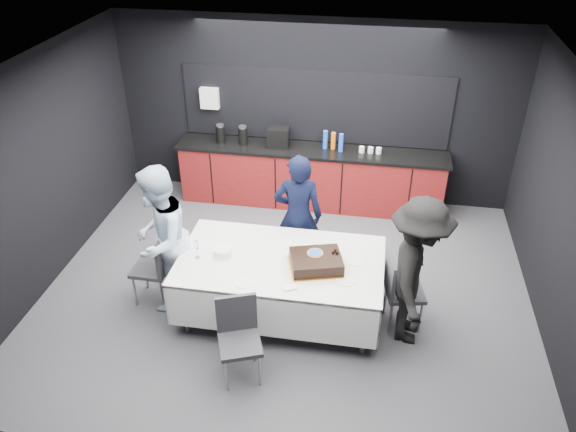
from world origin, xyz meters
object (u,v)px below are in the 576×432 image
Objects in this scene: chair_near at (239,332)px; person_left at (160,239)px; plate_stack at (223,252)px; chair_right at (399,286)px; person_center at (298,216)px; person_right at (416,272)px; champagne_flute at (196,246)px; chair_left at (157,264)px; party_table at (281,269)px; cake_assembly at (316,262)px.

person_left is (-1.15, 0.96, 0.37)m from chair_near.
chair_right is at bearing 2.43° from plate_stack.
person_center is 1.72m from person_right.
champagne_flute is (-0.28, -0.09, 0.11)m from plate_stack.
plate_stack is at bearing 91.07° from person_right.
person_center is (0.73, 0.88, 0.01)m from plate_stack.
chair_left is 3.02m from person_right.
person_left is (-1.41, -0.01, 0.26)m from party_table.
cake_assembly is 0.42× the size of person_center.
chair_left is (-1.92, 0.07, -0.32)m from cake_assembly.
plate_stack is at bearing -177.57° from chair_right.
cake_assembly reaches higher than party_table.
chair_right is at bearing 43.73° from person_right.
champagne_flute is at bearing -177.82° from cake_assembly.
champagne_flute is at bearing 93.44° from person_right.
person_left is 2.91m from person_right.
person_right is at bearing 140.51° from person_center.
cake_assembly is at bearing -9.79° from party_table.
chair_near is at bearing -147.64° from chair_right.
chair_right is 1.90m from chair_near.
plate_stack is 0.31m from champagne_flute.
person_right reaches higher than chair_left.
party_table is at bearing 80.08° from person_center.
chair_right is 0.52× the size of person_right.
person_right reaches higher than cake_assembly.
plate_stack is 0.11× the size of person_left.
chair_left is 1.00× the size of chair_right.
chair_left is at bearing 168.29° from champagne_flute.
chair_near is (0.68, -0.84, -0.40)m from champagne_flute.
person_right is at bearing -4.80° from party_table.
plate_stack is at bearing -1.90° from chair_left.
person_right is (0.15, -0.18, 0.35)m from chair_right.
plate_stack is 0.92× the size of champagne_flute.
person_center reaches higher than chair_left.
cake_assembly is 3.44× the size of plate_stack.
cake_assembly is 0.99m from chair_right.
chair_right is 1.53m from person_center.
champagne_flute reaches higher than cake_assembly.
person_center is at bearing 148.10° from chair_right.
person_center is (1.01, 0.97, -0.10)m from champagne_flute.
cake_assembly is 1.94m from chair_left.
chair_left is 2.85m from chair_right.
chair_right is at bearing 32.36° from chair_near.
person_center is (-1.27, 0.79, 0.31)m from chair_right.
chair_left reaches higher than party_table.
person_center is 0.95× the size of person_right.
chair_left is 0.38m from person_left.
person_right is at bearing 87.22° from person_left.
person_left is (-0.47, 0.12, -0.04)m from champagne_flute.
chair_near is (-0.67, -0.89, -0.32)m from cake_assembly.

